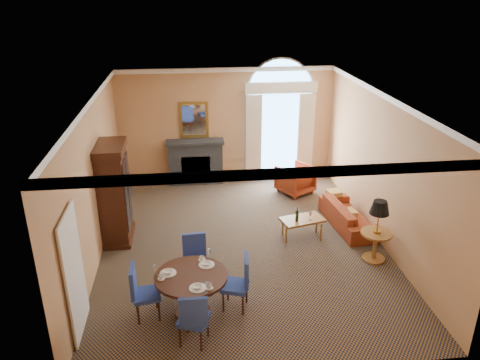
{
  "coord_description": "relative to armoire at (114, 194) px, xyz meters",
  "views": [
    {
      "loc": [
        -1.1,
        -8.83,
        5.25
      ],
      "look_at": [
        0.0,
        0.5,
        1.3
      ],
      "focal_mm": 35.0,
      "sensor_mm": 36.0,
      "label": 1
    }
  ],
  "objects": [
    {
      "name": "coffee_table",
      "position": [
        4.05,
        -0.48,
        -0.62
      ],
      "size": [
        1.02,
        0.73,
        0.81
      ],
      "rotation": [
        0.0,
        0.0,
        0.25
      ],
      "color": "#A16930",
      "rests_on": "ground"
    },
    {
      "name": "dining_chair_east",
      "position": [
        2.42,
        -2.72,
        -0.5
      ],
      "size": [
        0.55,
        0.55,
        0.98
      ],
      "rotation": [
        0.0,
        0.0,
        1.25
      ],
      "color": "navy",
      "rests_on": "ground"
    },
    {
      "name": "dining_chair_north",
      "position": [
        1.65,
        -1.88,
        -0.5
      ],
      "size": [
        0.55,
        0.55,
        0.98
      ],
      "rotation": [
        0.0,
        0.0,
        3.45
      ],
      "color": "navy",
      "rests_on": "ground"
    },
    {
      "name": "dining_chair_south",
      "position": [
        1.59,
        -3.61,
        -0.5
      ],
      "size": [
        0.56,
        0.56,
        0.98
      ],
      "rotation": [
        0.0,
        0.0,
        -0.36
      ],
      "color": "navy",
      "rests_on": "ground"
    },
    {
      "name": "side_table",
      "position": [
        5.32,
        -1.53,
        -0.22
      ],
      "size": [
        0.63,
        0.63,
        1.3
      ],
      "color": "#A16930",
      "rests_on": "ground"
    },
    {
      "name": "sofa",
      "position": [
        5.27,
        -0.06,
        -0.78
      ],
      "size": [
        0.93,
        1.97,
        0.56
      ],
      "primitive_type": "imported",
      "rotation": [
        0.0,
        0.0,
        1.67
      ],
      "color": "#94371B",
      "rests_on": "ground"
    },
    {
      "name": "dining_chair_west",
      "position": [
        0.73,
        -2.8,
        -0.5
      ],
      "size": [
        0.51,
        0.51,
        0.98
      ],
      "rotation": [
        0.0,
        0.0,
        -1.4
      ],
      "color": "navy",
      "rests_on": "ground"
    },
    {
      "name": "armchair",
      "position": [
        4.46,
        1.96,
        -0.67
      ],
      "size": [
        1.14,
        1.15,
        0.77
      ],
      "primitive_type": "imported",
      "rotation": [
        0.0,
        0.0,
        3.68
      ],
      "color": "#94371B",
      "rests_on": "ground"
    },
    {
      "name": "dining_table",
      "position": [
        1.58,
        -2.81,
        -0.49
      ],
      "size": [
        1.23,
        1.23,
        0.97
      ],
      "color": "black",
      "rests_on": "ground"
    },
    {
      "name": "armoire",
      "position": [
        0.0,
        0.0,
        0.0
      ],
      "size": [
        0.63,
        1.12,
        2.2
      ],
      "color": "black",
      "rests_on": "ground"
    },
    {
      "name": "ground",
      "position": [
        2.72,
        -0.58,
        -1.06
      ],
      "size": [
        7.5,
        7.5,
        0.0
      ],
      "primitive_type": "plane",
      "color": "#111835",
      "rests_on": "ground"
    },
    {
      "name": "room_envelope",
      "position": [
        2.69,
        0.08,
        1.45
      ],
      "size": [
        6.04,
        7.52,
        3.45
      ],
      "color": "tan",
      "rests_on": "ground"
    }
  ]
}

